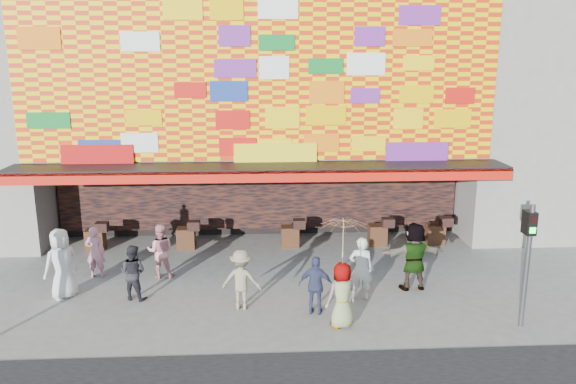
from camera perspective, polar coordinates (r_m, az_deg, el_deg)
The scene contains 13 objects.
ground at distance 14.90m, azimuth -2.68°, elevation -11.37°, with size 90.00×90.00×0.00m, color slate.
shop_building at distance 21.72m, azimuth -3.02°, elevation 10.78°, with size 15.20×9.40×10.00m.
signal_right at distance 14.24m, azimuth 23.22°, elevation -5.64°, with size 0.22×0.20×3.00m.
ped_a at distance 16.11m, azimuth -22.00°, elevation -6.77°, with size 0.93×0.61×1.91m, color silver.
ped_b at distance 17.28m, azimuth -18.99°, elevation -5.79°, with size 0.56×0.37×1.54m, color #C57F95.
ped_c at distance 15.49m, azimuth -15.48°, elevation -7.86°, with size 0.73×0.57×1.50m, color black.
ped_d at distance 14.44m, azimuth -4.76°, elevation -8.86°, with size 1.01×0.58×1.56m, color gray.
ped_e at distance 14.13m, azimuth 2.87°, elevation -9.45°, with size 0.88×0.37×1.51m, color #353A5E.
ped_f at distance 15.87m, azimuth 12.69°, elevation -6.37°, with size 1.77×0.56×1.91m, color gray.
ped_g at distance 13.53m, azimuth 5.50°, elevation -10.39°, with size 0.78×0.51×1.60m, color gray.
ped_h at distance 15.03m, azimuth 7.41°, elevation -7.70°, with size 0.62×0.41×1.71m, color silver.
ped_i at distance 16.77m, azimuth -12.83°, elevation -5.84°, with size 0.78×0.61×1.60m, color pink.
parasol at distance 13.02m, azimuth 5.64°, elevation -4.78°, with size 1.10×1.12×1.94m.
Camera 1 is at (-0.04, -13.52, 6.27)m, focal length 35.00 mm.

